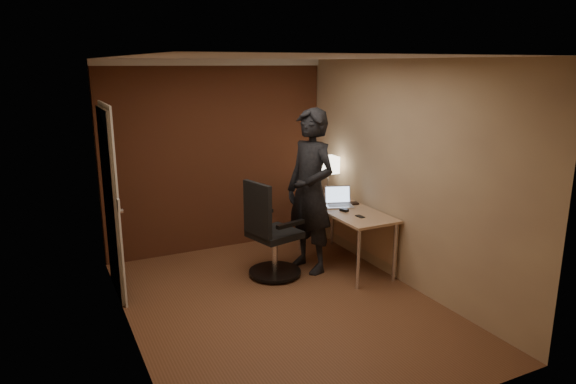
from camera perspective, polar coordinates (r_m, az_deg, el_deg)
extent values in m
plane|color=brown|center=(5.49, -0.74, -12.37)|extent=(4.00, 4.00, 0.00)
plane|color=white|center=(4.91, -0.83, 14.72)|extent=(4.00, 4.00, 0.00)
plane|color=tan|center=(6.88, -8.02, 3.94)|extent=(3.00, 0.00, 3.00)
plane|color=tan|center=(3.44, 13.87, -6.67)|extent=(3.00, 0.00, 3.00)
plane|color=tan|center=(4.63, -17.76, -1.56)|extent=(0.00, 4.00, 4.00)
plane|color=tan|center=(5.85, 12.60, 1.94)|extent=(0.00, 4.00, 4.00)
cube|color=brown|center=(6.85, -7.94, 3.90)|extent=(2.98, 0.06, 2.50)
cube|color=silver|center=(6.74, -8.27, 14.07)|extent=(3.00, 0.08, 0.08)
cube|color=silver|center=(3.26, 14.69, 13.90)|extent=(3.00, 0.08, 0.08)
cube|color=silver|center=(4.48, -18.43, 13.58)|extent=(0.08, 4.00, 0.08)
cube|color=silver|center=(5.70, 12.94, 13.89)|extent=(0.08, 4.00, 0.08)
cube|color=silver|center=(5.75, -19.06, -1.25)|extent=(0.05, 0.82, 2.02)
cube|color=silver|center=(5.76, -18.92, -1.24)|extent=(0.02, 0.92, 2.12)
cylinder|color=silver|center=(5.44, -18.12, -2.03)|extent=(0.05, 0.05, 0.05)
cube|color=silver|center=(5.09, -18.31, -1.39)|extent=(0.02, 0.08, 0.12)
cube|color=tan|center=(6.31, 6.31, -1.91)|extent=(0.60, 1.50, 0.03)
cube|color=tan|center=(6.55, 8.31, -4.00)|extent=(0.02, 1.38, 0.54)
cylinder|color=silver|center=(5.75, 7.82, -7.41)|extent=(0.04, 0.04, 0.70)
cylinder|color=silver|center=(6.87, 1.36, -3.68)|extent=(0.04, 0.04, 0.70)
cylinder|color=silver|center=(6.03, 11.78, -6.55)|extent=(0.04, 0.04, 0.70)
cylinder|color=silver|center=(7.10, 4.94, -3.12)|extent=(0.04, 0.04, 0.70)
cube|color=silver|center=(6.86, 4.44, -0.38)|extent=(0.11, 0.11, 0.01)
cylinder|color=silver|center=(6.82, 4.47, 0.90)|extent=(0.01, 0.01, 0.30)
cube|color=white|center=(6.77, 4.51, 3.05)|extent=(0.22, 0.22, 0.22)
cube|color=silver|center=(6.37, 5.70, -1.53)|extent=(0.39, 0.32, 0.01)
cube|color=silver|center=(6.45, 5.50, -0.26)|extent=(0.33, 0.16, 0.22)
cube|color=#B2CCF2|center=(6.44, 5.55, -0.28)|extent=(0.30, 0.14, 0.19)
cube|color=gray|center=(6.36, 5.75, -1.48)|extent=(0.31, 0.21, 0.00)
cube|color=black|center=(6.17, 6.26, -2.00)|extent=(0.08, 0.11, 0.03)
cube|color=black|center=(5.97, 8.01, -2.71)|extent=(0.07, 0.12, 0.01)
cube|color=black|center=(6.50, 7.36, -1.24)|extent=(0.11, 0.13, 0.02)
cylinder|color=black|center=(6.16, -1.47, -8.85)|extent=(0.62, 0.62, 0.03)
cylinder|color=silver|center=(6.08, -1.48, -6.84)|extent=(0.07, 0.07, 0.46)
cube|color=black|center=(5.99, -1.49, -4.67)|extent=(0.61, 0.61, 0.08)
cube|color=black|center=(5.75, -3.42, -1.93)|extent=(0.16, 0.46, 0.61)
cube|color=black|center=(6.15, -3.16, -2.35)|extent=(0.38, 0.14, 0.04)
cube|color=black|center=(5.72, 0.28, -3.60)|extent=(0.38, 0.14, 0.04)
imported|color=black|center=(6.07, 2.51, 0.07)|extent=(0.62, 0.80, 1.96)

